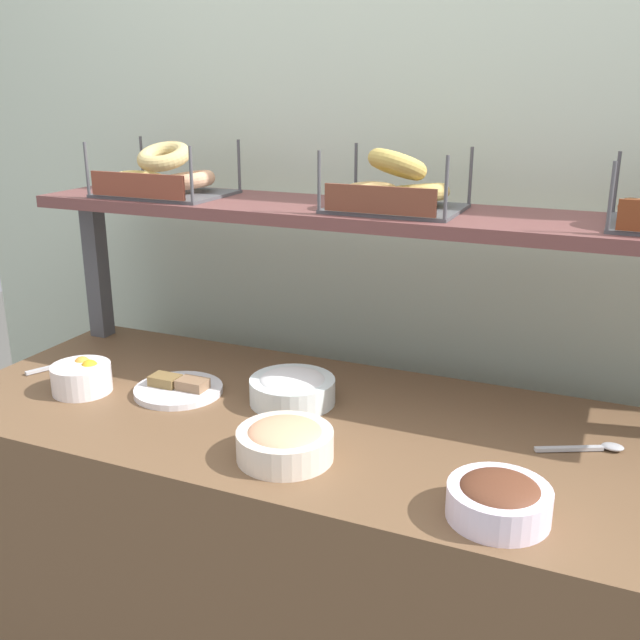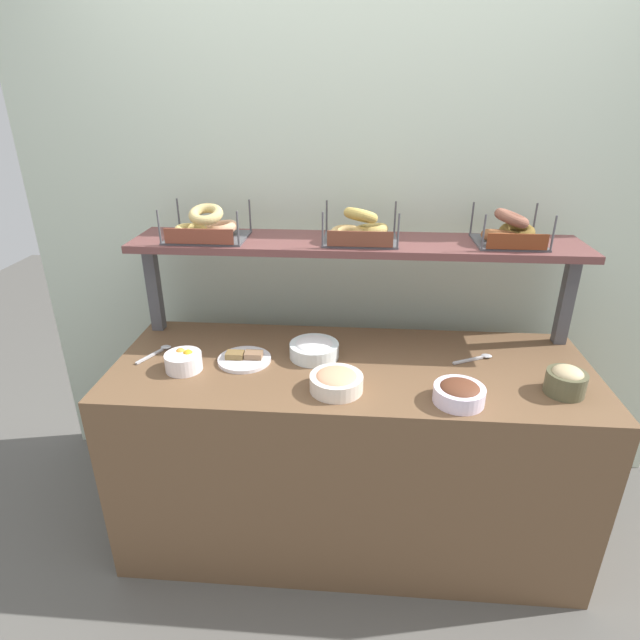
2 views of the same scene
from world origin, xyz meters
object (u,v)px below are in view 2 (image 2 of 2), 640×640
bagel_basket_plain (206,227)px  bagel_basket_cinnamon_raisin (509,231)px  bowl_lox_spread (336,381)px  serving_plate_white (244,359)px  bowl_fruit_salad (184,361)px  bowl_cream_cheese (314,349)px  serving_spoon_near_plate (159,351)px  bagel_basket_sesame (360,229)px  bowl_hummus (566,380)px  serving_spoon_by_edge (478,358)px  bowl_chocolate_spread (459,393)px

bagel_basket_plain → bagel_basket_cinnamon_raisin: bearing=0.9°
bagel_basket_cinnamon_raisin → bowl_lox_spread: bearing=-144.9°
bagel_basket_plain → bagel_basket_cinnamon_raisin: bagel_basket_cinnamon_raisin is taller
serving_plate_white → bowl_fruit_salad: bearing=-159.3°
bagel_basket_cinnamon_raisin → bagel_basket_plain: bearing=-179.1°
bowl_cream_cheese → bagel_basket_cinnamon_raisin: 0.91m
bagel_basket_plain → serving_spoon_near_plate: bearing=-130.9°
bagel_basket_plain → bagel_basket_sesame: bearing=1.0°
bowl_hummus → serving_spoon_by_edge: (-0.25, 0.23, -0.04)m
bowl_lox_spread → bowl_chocolate_spread: size_ratio=1.09×
bowl_lox_spread → serving_spoon_near_plate: (-0.75, 0.23, -0.03)m
bowl_hummus → bowl_chocolate_spread: bearing=-167.2°
serving_plate_white → bagel_basket_cinnamon_raisin: 1.17m
serving_spoon_by_edge → bagel_basket_sesame: size_ratio=0.56×
serving_spoon_by_edge → bagel_basket_cinnamon_raisin: size_ratio=0.61×
serving_spoon_near_plate → bowl_cream_cheese: bearing=1.4°
serving_spoon_by_edge → bagel_basket_sesame: (-0.49, 0.18, 0.47)m
bagel_basket_cinnamon_raisin → bagel_basket_sesame: bearing=-179.2°
bowl_lox_spread → serving_spoon_near_plate: bearing=162.8°
bowl_hummus → bagel_basket_sesame: 0.95m
serving_spoon_by_edge → serving_plate_white: bearing=-174.6°
bowl_cream_cheese → serving_plate_white: size_ratio=0.94×
bowl_hummus → bowl_cream_cheese: size_ratio=0.70×
bowl_fruit_salad → bowl_chocolate_spread: 1.03m
bowl_fruit_salad → serving_plate_white: size_ratio=0.67×
serving_spoon_near_plate → bagel_basket_sesame: (0.81, 0.22, 0.47)m
bowl_fruit_salad → bagel_basket_plain: size_ratio=0.44×
bowl_cream_cheese → bowl_fruit_salad: bearing=-164.0°
bowl_fruit_salad → bagel_basket_cinnamon_raisin: size_ratio=0.51×
bowl_hummus → bagel_basket_plain: 1.49m
serving_spoon_by_edge → bagel_basket_plain: bagel_basket_plain is taller
bowl_hummus → bowl_lox_spread: (-0.81, -0.04, -0.02)m
serving_plate_white → bagel_basket_sesame: size_ratio=0.71×
serving_plate_white → serving_spoon_by_edge: bearing=5.4°
serving_plate_white → bagel_basket_plain: bearing=126.0°
serving_spoon_near_plate → bagel_basket_cinnamon_raisin: 1.50m
bowl_lox_spread → serving_spoon_by_edge: size_ratio=1.15×
bowl_chocolate_spread → serving_spoon_near_plate: 1.20m
bowl_lox_spread → bowl_hummus: bearing=3.0°
serving_spoon_by_edge → serving_spoon_near_plate: bearing=-178.1°
serving_spoon_near_plate → serving_plate_white: bearing=-6.8°
serving_spoon_near_plate → bowl_chocolate_spread: bearing=-13.2°
bagel_basket_plain → bagel_basket_sesame: 0.63m
bagel_basket_sesame → bowl_cream_cheese: bearing=-129.2°
serving_spoon_near_plate → bagel_basket_plain: bagel_basket_plain is taller
bowl_cream_cheese → bagel_basket_plain: bearing=157.0°
serving_plate_white → bagel_basket_cinnamon_raisin: size_ratio=0.76×
bowl_lox_spread → bowl_chocolate_spread: (0.43, -0.04, -0.00)m
bowl_hummus → bowl_cream_cheese: (-0.91, 0.20, -0.02)m
bowl_hummus → bagel_basket_cinnamon_raisin: (-0.15, 0.42, 0.43)m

